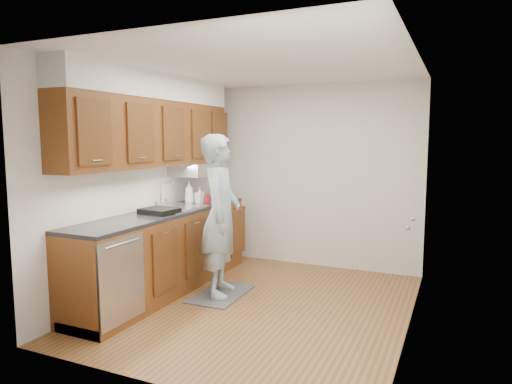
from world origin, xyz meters
TOP-DOWN VIEW (x-y plane):
  - floor at (0.00, 0.00)m, footprint 3.50×3.50m
  - ceiling at (0.00, 0.00)m, footprint 3.50×3.50m
  - wall_left at (-1.50, 0.00)m, footprint 0.02×3.50m
  - wall_right at (1.50, 0.00)m, footprint 0.02×3.50m
  - wall_back at (0.00, 1.75)m, footprint 3.00×0.02m
  - counter at (-1.20, -0.00)m, footprint 0.64×2.80m
  - upper_cabinets at (-1.33, 0.05)m, footprint 0.47×2.80m
  - closet_door at (1.49, 0.30)m, footprint 0.02×1.22m
  - floor_mat at (-0.54, 0.13)m, footprint 0.52×0.85m
  - person at (-0.54, 0.13)m, footprint 0.67×0.83m
  - soap_bottle_a at (-1.26, 0.62)m, footprint 0.15×0.15m
  - soap_bottle_b at (-1.15, 0.68)m, footprint 0.12×0.12m
  - soda_can at (-1.04, 0.69)m, footprint 0.08×0.08m
  - steel_can at (-1.17, 0.76)m, footprint 0.08×0.08m
  - dish_rack at (-1.15, -0.18)m, footprint 0.41×0.36m

SIDE VIEW (x-z plane):
  - floor at x=0.00m, z-range 0.00..0.00m
  - floor_mat at x=-0.54m, z-range 0.00..0.02m
  - counter at x=-1.20m, z-range -0.16..1.14m
  - dish_rack at x=-1.15m, z-range 0.94..1.00m
  - steel_can at x=-1.17m, z-range 0.94..1.05m
  - soda_can at x=-1.04m, z-range 0.94..1.07m
  - closet_door at x=1.49m, z-range 0.00..2.05m
  - person at x=-0.54m, z-range 0.02..2.06m
  - soap_bottle_b at x=-1.15m, z-range 0.94..1.15m
  - soap_bottle_a at x=-1.26m, z-range 0.94..1.24m
  - wall_left at x=-1.50m, z-range 0.00..2.50m
  - wall_right at x=1.50m, z-range 0.00..2.50m
  - wall_back at x=0.00m, z-range 0.00..2.50m
  - upper_cabinets at x=-1.33m, z-range 1.34..2.55m
  - ceiling at x=0.00m, z-range 2.50..2.50m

